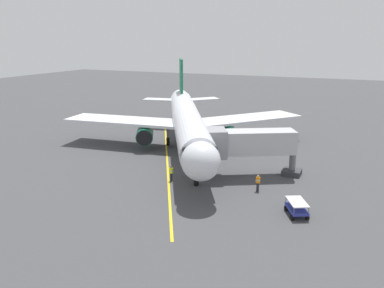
% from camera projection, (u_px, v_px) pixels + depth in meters
% --- Properties ---
extents(ground_plane, '(220.00, 220.00, 0.00)m').
position_uv_depth(ground_plane, '(207.00, 146.00, 56.48)').
color(ground_plane, '#424244').
extents(apron_lead_in_line, '(19.23, 35.30, 0.01)m').
position_uv_depth(apron_lead_in_line, '(167.00, 162.00, 49.25)').
color(apron_lead_in_line, yellow).
rests_on(apron_lead_in_line, ground).
extents(airplane, '(31.20, 37.04, 11.50)m').
position_uv_depth(airplane, '(187.00, 121.00, 53.79)').
color(airplane, silver).
rests_on(airplane, ground).
extents(jet_bridge, '(10.91, 7.50, 5.40)m').
position_uv_depth(jet_bridge, '(243.00, 143.00, 43.39)').
color(jet_bridge, '#B7B7BC').
rests_on(jet_bridge, ground).
extents(ground_crew_marshaller, '(0.43, 0.30, 1.71)m').
position_uv_depth(ground_crew_marshaller, '(171.00, 173.00, 42.57)').
color(ground_crew_marshaller, '#23232D').
rests_on(ground_crew_marshaller, ground).
extents(ground_crew_wing_walker, '(0.43, 0.30, 1.71)m').
position_uv_depth(ground_crew_wing_walker, '(258.00, 183.00, 39.70)').
color(ground_crew_wing_walker, '#23232D').
rests_on(ground_crew_wing_walker, ground).
extents(baggage_cart_near_nose, '(2.44, 2.95, 1.27)m').
position_uv_depth(baggage_cart_near_nose, '(297.00, 208.00, 34.42)').
color(baggage_cart_near_nose, '#2D3899').
rests_on(baggage_cart_near_nose, ground).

